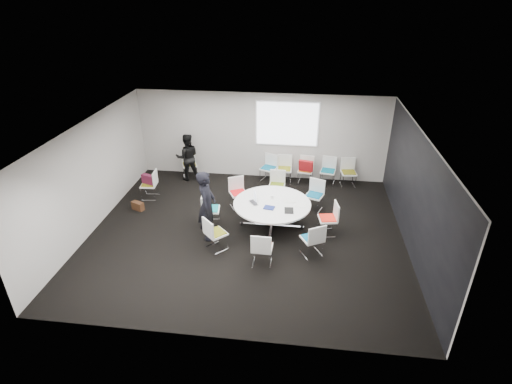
# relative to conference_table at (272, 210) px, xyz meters

# --- Properties ---
(room_shell) EXTENTS (8.08, 7.08, 2.88)m
(room_shell) POSITION_rel_conference_table_xyz_m (-0.53, -0.36, 0.89)
(room_shell) COLOR black
(room_shell) RESTS_ON ground
(conference_table) EXTENTS (2.00, 2.00, 0.73)m
(conference_table) POSITION_rel_conference_table_xyz_m (0.00, 0.00, 0.00)
(conference_table) COLOR silver
(conference_table) RESTS_ON ground
(projection_screen) EXTENTS (1.90, 0.03, 1.35)m
(projection_screen) POSITION_rel_conference_table_xyz_m (0.18, 3.10, 1.34)
(projection_screen) COLOR white
(projection_screen) RESTS_ON room_shell
(chair_ring_a) EXTENTS (0.52, 0.53, 0.88)m
(chair_ring_a) POSITION_rel_conference_table_xyz_m (1.45, -0.14, -0.24)
(chair_ring_a) COLOR silver
(chair_ring_a) RESTS_ON ground
(chair_ring_b) EXTENTS (0.59, 0.58, 0.88)m
(chair_ring_b) POSITION_rel_conference_table_xyz_m (1.11, 1.09, -0.24)
(chair_ring_b) COLOR silver
(chair_ring_b) RESTS_ON ground
(chair_ring_c) EXTENTS (0.48, 0.47, 0.88)m
(chair_ring_c) POSITION_rel_conference_table_xyz_m (0.01, 1.56, -0.24)
(chair_ring_c) COLOR silver
(chair_ring_c) RESTS_ON ground
(chair_ring_d) EXTENTS (0.62, 0.61, 0.88)m
(chair_ring_d) POSITION_rel_conference_table_xyz_m (-1.05, 0.97, -0.24)
(chair_ring_d) COLOR silver
(chair_ring_d) RESTS_ON ground
(chair_ring_e) EXTENTS (0.50, 0.51, 0.88)m
(chair_ring_e) POSITION_rel_conference_table_xyz_m (-1.63, -0.04, -0.24)
(chair_ring_e) COLOR silver
(chair_ring_e) RESTS_ON ground
(chair_ring_f) EXTENTS (0.64, 0.64, 0.88)m
(chair_ring_f) POSITION_rel_conference_table_xyz_m (-1.26, -1.15, -0.24)
(chair_ring_f) COLOR silver
(chair_ring_f) RESTS_ON ground
(chair_ring_g) EXTENTS (0.47, 0.46, 0.88)m
(chair_ring_g) POSITION_rel_conference_table_xyz_m (-0.08, -1.60, -0.24)
(chair_ring_g) COLOR silver
(chair_ring_g) RESTS_ON ground
(chair_ring_h) EXTENTS (0.62, 0.61, 0.88)m
(chair_ring_h) POSITION_rel_conference_table_xyz_m (1.05, -1.09, -0.24)
(chair_ring_h) COLOR silver
(chair_ring_h) RESTS_ON ground
(chair_back_a) EXTENTS (0.59, 0.59, 0.88)m
(chair_back_a) POSITION_rel_conference_table_xyz_m (-0.35, 2.80, -0.24)
(chair_back_a) COLOR silver
(chair_back_a) RESTS_ON ground
(chair_back_b) EXTENTS (0.46, 0.45, 0.88)m
(chair_back_b) POSITION_rel_conference_table_xyz_m (0.16, 2.78, -0.24)
(chair_back_b) COLOR silver
(chair_back_b) RESTS_ON ground
(chair_back_c) EXTENTS (0.52, 0.51, 0.88)m
(chair_back_c) POSITION_rel_conference_table_xyz_m (0.84, 2.78, -0.24)
(chair_back_c) COLOR silver
(chair_back_c) RESTS_ON ground
(chair_back_d) EXTENTS (0.53, 0.52, 0.88)m
(chair_back_d) POSITION_rel_conference_table_xyz_m (1.55, 2.81, -0.24)
(chair_back_d) COLOR silver
(chair_back_d) RESTS_ON ground
(chair_back_e) EXTENTS (0.51, 0.50, 0.88)m
(chair_back_e) POSITION_rel_conference_table_xyz_m (2.19, 2.77, -0.24)
(chair_back_e) COLOR silver
(chair_back_e) RESTS_ON ground
(chair_spare_left) EXTENTS (0.49, 0.50, 0.88)m
(chair_spare_left) POSITION_rel_conference_table_xyz_m (-3.76, 1.18, -0.24)
(chair_spare_left) COLOR silver
(chair_spare_left) RESTS_ON ground
(chair_person_back) EXTENTS (0.59, 0.59, 0.88)m
(chair_person_back) POSITION_rel_conference_table_xyz_m (-2.98, 2.77, -0.24)
(chair_person_back) COLOR silver
(chair_person_back) RESTS_ON ground
(person_main) EXTENTS (0.47, 0.69, 1.82)m
(person_main) POSITION_rel_conference_table_xyz_m (-1.56, -0.65, 0.40)
(person_main) COLOR black
(person_main) RESTS_ON ground
(person_back) EXTENTS (0.90, 0.79, 1.55)m
(person_back) POSITION_rel_conference_table_xyz_m (-2.97, 2.61, 0.26)
(person_back) COLOR black
(person_back) RESTS_ON ground
(laptop) EXTENTS (0.33, 0.36, 0.02)m
(laptop) POSITION_rel_conference_table_xyz_m (-0.44, -0.04, 0.23)
(laptop) COLOR #333338
(laptop) RESTS_ON conference_table
(laptop_lid) EXTENTS (0.10, 0.29, 0.22)m
(laptop_lid) POSITION_rel_conference_table_xyz_m (-0.46, 0.11, 0.35)
(laptop_lid) COLOR silver
(laptop_lid) RESTS_ON conference_table
(notebook_black) EXTENTS (0.24, 0.31, 0.02)m
(notebook_black) POSITION_rel_conference_table_xyz_m (0.45, -0.35, 0.23)
(notebook_black) COLOR black
(notebook_black) RESTS_ON conference_table
(tablet_folio) EXTENTS (0.29, 0.25, 0.03)m
(tablet_folio) POSITION_rel_conference_table_xyz_m (-0.05, -0.27, 0.23)
(tablet_folio) COLOR navy
(tablet_folio) RESTS_ON conference_table
(papers_right) EXTENTS (0.35, 0.29, 0.00)m
(papers_right) POSITION_rel_conference_table_xyz_m (0.44, 0.13, 0.22)
(papers_right) COLOR silver
(papers_right) RESTS_ON conference_table
(papers_front) EXTENTS (0.31, 0.22, 0.00)m
(papers_front) POSITION_rel_conference_table_xyz_m (0.71, -0.02, 0.22)
(papers_front) COLOR white
(papers_front) RESTS_ON conference_table
(cup) EXTENTS (0.08, 0.08, 0.09)m
(cup) POSITION_rel_conference_table_xyz_m (-0.03, 0.25, 0.26)
(cup) COLOR white
(cup) RESTS_ON conference_table
(phone) EXTENTS (0.15, 0.08, 0.01)m
(phone) POSITION_rel_conference_table_xyz_m (0.45, -0.37, 0.22)
(phone) COLOR black
(phone) RESTS_ON conference_table
(maroon_bag) EXTENTS (0.42, 0.27, 0.28)m
(maroon_bag) POSITION_rel_conference_table_xyz_m (-3.78, 1.18, 0.11)
(maroon_bag) COLOR #57172E
(maroon_bag) RESTS_ON chair_spare_left
(brown_bag) EXTENTS (0.39, 0.29, 0.24)m
(brown_bag) POSITION_rel_conference_table_xyz_m (-3.88, 0.45, -0.39)
(brown_bag) COLOR #3E2314
(brown_bag) RESTS_ON ground
(red_jacket) EXTENTS (0.46, 0.25, 0.36)m
(red_jacket) POSITION_rel_conference_table_xyz_m (0.84, 2.56, 0.19)
(red_jacket) COLOR maroon
(red_jacket) RESTS_ON chair_back_c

